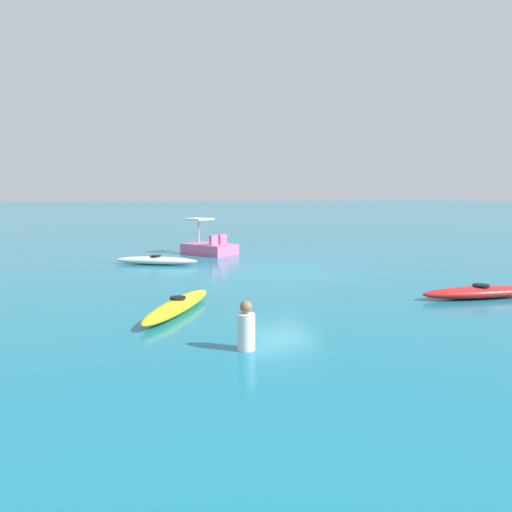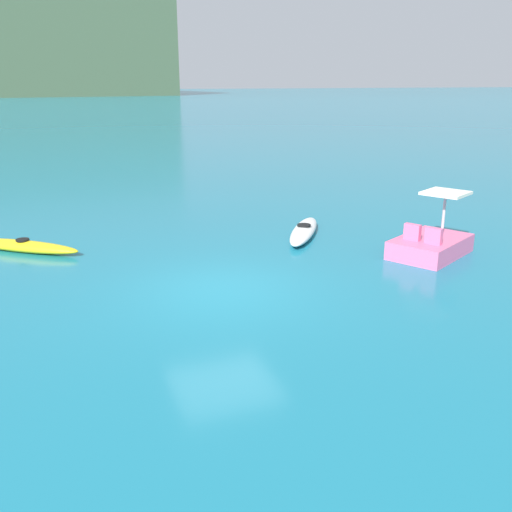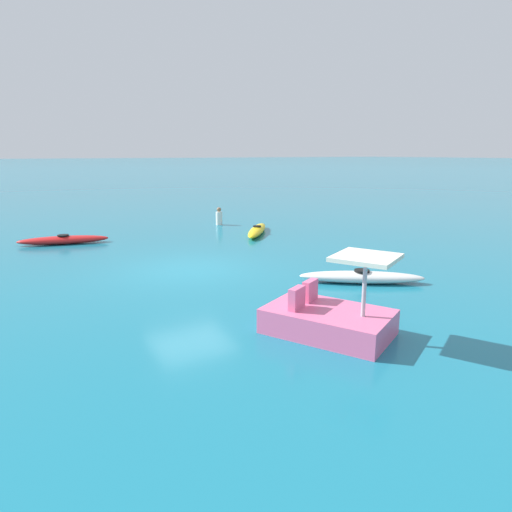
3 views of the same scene
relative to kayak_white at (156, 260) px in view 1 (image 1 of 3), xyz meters
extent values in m
plane|color=#19728C|center=(-3.82, -3.57, -0.16)|extent=(600.00, 600.00, 0.00)
ellipsoid|color=white|center=(0.00, 0.00, 0.00)|extent=(2.48, 3.18, 0.32)
cylinder|color=black|center=(0.00, 0.00, 0.18)|extent=(0.58, 0.58, 0.05)
ellipsoid|color=yellow|center=(-8.09, 1.36, 0.00)|extent=(3.14, 2.67, 0.32)
cylinder|color=black|center=(-8.09, 1.36, 0.18)|extent=(0.51, 0.51, 0.05)
ellipsoid|color=red|center=(-9.97, -6.38, 0.00)|extent=(1.44, 3.44, 0.32)
cylinder|color=black|center=(-9.97, -6.38, 0.18)|extent=(0.51, 0.51, 0.05)
cube|color=pink|center=(2.35, -3.09, 0.09)|extent=(2.82, 2.44, 0.50)
cube|color=pink|center=(1.73, -3.07, 0.56)|extent=(0.35, 0.46, 0.44)
cube|color=pink|center=(2.00, -3.61, 0.56)|extent=(0.35, 0.46, 0.44)
cylinder|color=#B2B2B7|center=(2.97, -2.76, 0.89)|extent=(0.08, 0.08, 1.10)
cube|color=silver|center=(2.97, -2.76, 1.48)|extent=(1.48, 1.48, 0.08)
cylinder|color=silver|center=(-11.25, 1.02, 0.16)|extent=(0.45, 0.45, 0.65)
sphere|color=#8C6647|center=(-11.25, 1.02, 0.61)|extent=(0.22, 0.22, 0.22)
camera|label=1|loc=(-18.64, 4.26, 2.51)|focal=33.16mm
camera|label=2|loc=(-7.54, -15.23, 4.46)|focal=39.70mm
camera|label=3|loc=(8.91, -8.53, 3.35)|focal=31.59mm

